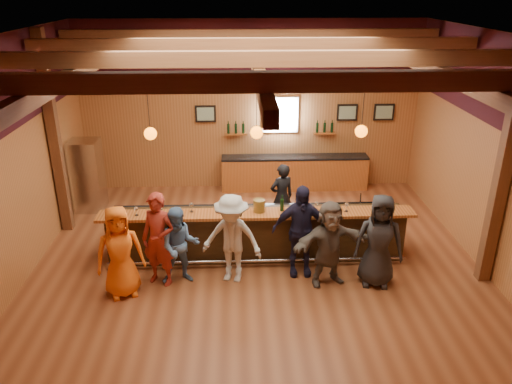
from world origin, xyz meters
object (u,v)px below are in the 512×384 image
Objects in this scene: customer_redvest at (159,240)px; bottle_a at (282,205)px; customer_orange at (120,252)px; customer_brown at (329,243)px; customer_dark at (379,241)px; customer_white at (232,239)px; customer_denim at (180,246)px; back_bar_cabinet at (294,173)px; bar_counter at (257,231)px; ice_bucket at (259,206)px; bartender at (282,197)px; customer_navy at (300,231)px; stainless_fridge at (88,175)px.

customer_redvest is 2.50m from bottle_a.
customer_brown is at bearing -15.64° from customer_orange.
customer_white is at bearing -173.45° from customer_dark.
customer_denim is 0.98m from customer_white.
back_bar_cabinet is 2.25× the size of customer_white.
ice_bucket is (0.03, -0.28, 0.71)m from bar_counter.
customer_orange reaches higher than bartender.
back_bar_cabinet is at bearing 75.16° from customer_brown.
ice_bucket is 0.76× the size of bottle_a.
bartender is (1.13, 2.14, -0.09)m from customer_white.
customer_navy is 7.38× the size of ice_bucket.
stainless_fridge is at bearing 146.34° from customer_navy.
ice_bucket is at bearing 43.88° from customer_redvest.
back_bar_cabinet is 2.60× the size of customer_denim.
customer_white is 1.33m from customer_navy.
bottle_a is at bearing -100.33° from back_bar_cabinet.
customer_redvest is (-3.06, -4.60, 0.44)m from back_bar_cabinet.
customer_dark is (4.72, 0.16, 0.04)m from customer_orange.
bottle_a is (-0.13, -1.40, 0.44)m from bartender.
customer_orange is 3.36m from customer_navy.
ice_bucket is (0.54, 0.71, 0.35)m from customer_white.
customer_white reaches higher than bottle_a.
bartender is (-0.68, 2.31, -0.05)m from customer_brown.
customer_white is at bearing -43.71° from stainless_fridge.
back_bar_cabinet is 4.92m from customer_dark.
customer_navy is at bearing 74.00° from bartender.
customer_brown is at bearing -33.75° from stainless_fridge.
customer_navy is 0.98m from ice_bucket.
bottle_a is at bearing 2.24° from ice_bucket.
customer_brown is at bearing 10.48° from customer_white.
stainless_fridge reaches higher than back_bar_cabinet.
stainless_fridge is at bearing 149.24° from bar_counter.
bottle_a reaches higher than bar_counter.
customer_white reaches higher than back_bar_cabinet.
bottle_a is (0.46, 0.02, 0.00)m from ice_bucket.
bottle_a is at bearing -30.51° from stainless_fridge.
customer_navy is 5.63× the size of bottle_a.
customer_white is 0.95× the size of customer_navy.
bar_counter is 3.76m from back_bar_cabinet.
stainless_fridge is 4.14m from customer_redvest.
customer_denim is at bearing -171.73° from customer_dark.
customer_redvest is (-1.88, -1.03, 0.40)m from bar_counter.
customer_navy reaches higher than customer_dark.
bottle_a is (-1.72, 0.96, 0.33)m from customer_dark.
bottle_a is (3.00, 1.13, 0.36)m from customer_orange.
customer_orange is 2.80m from ice_bucket.
customer_redvest is 5.55× the size of bottle_a.
bartender is (2.10, 2.16, 0.03)m from customer_denim.
customer_denim is at bearing -174.63° from customer_navy.
customer_dark is 2.00m from bottle_a.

